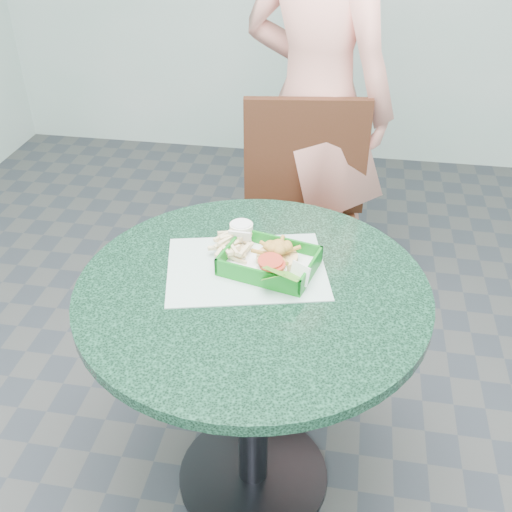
% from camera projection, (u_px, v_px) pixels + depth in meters
% --- Properties ---
extents(floor, '(4.00, 5.00, 0.02)m').
position_uv_depth(floor, '(253.00, 476.00, 1.92)').
color(floor, '#303335').
rests_on(floor, ground).
extents(cafe_table, '(0.89, 0.89, 0.75)m').
position_uv_depth(cafe_table, '(253.00, 342.00, 1.60)').
color(cafe_table, '#25262B').
rests_on(cafe_table, floor).
extents(dining_chair, '(0.47, 0.47, 0.93)m').
position_uv_depth(dining_chair, '(300.00, 211.00, 2.27)').
color(dining_chair, brown).
rests_on(dining_chair, floor).
extents(diner_person, '(0.84, 0.71, 1.96)m').
position_uv_depth(diner_person, '(318.00, 73.00, 2.23)').
color(diner_person, '#EF998A').
rests_on(diner_person, floor).
extents(placemat, '(0.47, 0.39, 0.00)m').
position_uv_depth(placemat, '(246.00, 274.00, 1.56)').
color(placemat, '#A5C4BB').
rests_on(placemat, cafe_table).
extents(food_basket, '(0.23, 0.17, 0.05)m').
position_uv_depth(food_basket, '(269.00, 270.00, 1.55)').
color(food_basket, '#0C6C17').
rests_on(food_basket, placemat).
extents(crab_sandwich, '(0.11, 0.11, 0.07)m').
position_uv_depth(crab_sandwich, '(276.00, 256.00, 1.54)').
color(crab_sandwich, '#DBB36F').
rests_on(crab_sandwich, food_basket).
extents(fries_pile, '(0.14, 0.15, 0.04)m').
position_uv_depth(fries_pile, '(229.00, 254.00, 1.57)').
color(fries_pile, beige).
rests_on(fries_pile, food_basket).
extents(sauce_ramekin, '(0.06, 0.06, 0.04)m').
position_uv_depth(sauce_ramekin, '(232.00, 239.00, 1.61)').
color(sauce_ramekin, white).
rests_on(sauce_ramekin, food_basket).
extents(garnish_cup, '(0.11, 0.11, 0.04)m').
position_uv_depth(garnish_cup, '(279.00, 276.00, 1.49)').
color(garnish_cup, beige).
rests_on(garnish_cup, food_basket).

